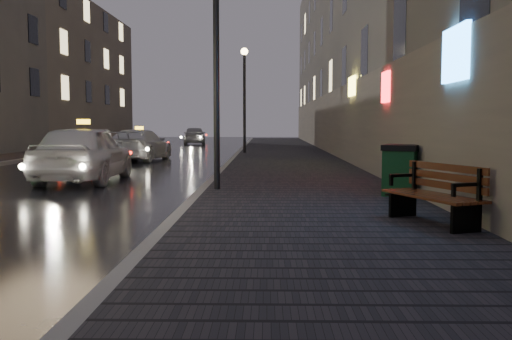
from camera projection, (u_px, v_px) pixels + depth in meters
The scene contains 15 objects.
ground at pixel (30, 255), 7.21m from camera, with size 120.00×120.00×0.00m, color black.
sidewalk at pixel (285, 155), 28.05m from camera, with size 4.60×58.00×0.15m, color black.
curb at pixel (237, 155), 28.10m from camera, with size 0.20×58.00×0.15m, color slate.
sidewalk_far at pixel (32, 155), 28.30m from camera, with size 2.40×58.00×0.15m, color black.
curb_far at pixel (58, 155), 28.27m from camera, with size 0.20×58.00×0.15m, color slate.
building_near at pixel (341, 35), 31.44m from camera, with size 1.80×50.00×13.00m, color #605B54.
building_far_c at pixel (63, 75), 45.88m from camera, with size 6.00×22.00×11.00m, color #6B6051.
lamp_near at pixel (216, 42), 12.86m from camera, with size 0.36×0.36×5.28m.
lamp_far at pixel (244, 87), 28.80m from camera, with size 0.36×0.36×5.28m.
bench at pixel (436, 194), 8.59m from camera, with size 1.23×1.88×0.91m.
trash_bin at pixel (401, 170), 11.90m from camera, with size 0.92×0.92×1.07m.
taxi_near at pixel (84, 153), 16.09m from camera, with size 1.93×4.79×1.63m, color silver.
car_left_mid at pixel (90, 144), 26.03m from camera, with size 1.44×4.13×1.36m, color gray.
taxi_mid at pixel (140, 145), 25.20m from camera, with size 1.93×4.74×1.38m, color silver.
car_far at pixel (195, 136), 43.64m from camera, with size 1.63×4.06×1.38m, color gray.
Camera 1 is at (3.01, -7.04, 1.67)m, focal length 40.00 mm.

